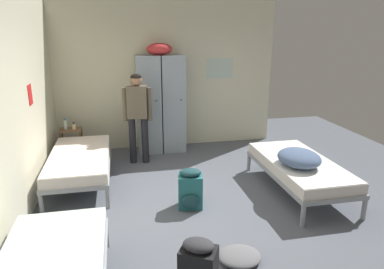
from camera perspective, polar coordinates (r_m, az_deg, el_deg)
ground_plane at (r=4.89m, az=0.67°, el=-11.64°), size 8.78×8.78×0.00m
room_backdrop at (r=5.51m, az=-14.50°, el=6.83°), size 4.38×5.55×2.85m
locker_bank at (r=6.85m, az=-5.07°, el=5.23°), size 0.90×0.55×2.07m
shelf_unit at (r=6.86m, az=-18.81°, el=-0.98°), size 0.38×0.30×0.57m
bed_left_rear at (r=5.73m, az=-17.60°, el=-3.92°), size 0.90×1.90×0.49m
bed_right at (r=5.42m, az=16.88°, el=-5.06°), size 0.90×1.90×0.49m
bedding_heap at (r=5.13m, az=16.86°, el=-3.62°), size 0.57×0.67×0.23m
person_traveler at (r=6.23m, az=-8.76°, el=3.86°), size 0.50×0.26×1.59m
water_bottle at (r=6.80m, az=-19.70°, el=1.55°), size 0.06×0.06×0.20m
lotion_bottle at (r=6.73m, az=-18.48°, el=1.24°), size 0.06×0.06×0.13m
backpack_teal at (r=4.78m, az=-0.27°, el=-8.84°), size 0.36×0.37×0.55m
backpack_black at (r=3.38m, az=0.99°, el=-20.85°), size 0.40×0.41×0.55m
clothes_pile_grey at (r=3.92m, az=7.67°, el=-18.86°), size 0.45×0.41×0.10m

